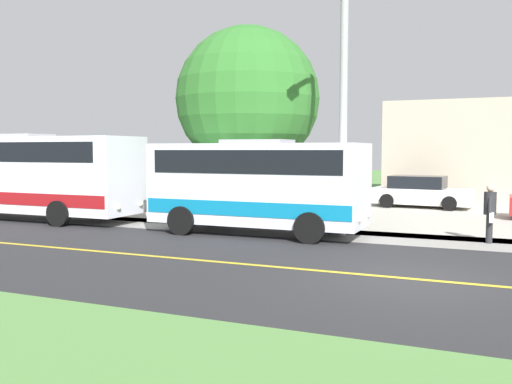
% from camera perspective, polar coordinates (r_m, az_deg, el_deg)
% --- Properties ---
extents(ground_plane, '(120.00, 120.00, 0.00)m').
position_cam_1_polar(ground_plane, '(11.90, 15.96, -8.65)').
color(ground_plane, '#548442').
extents(road_surface, '(8.00, 100.00, 0.01)m').
position_cam_1_polar(road_surface, '(11.90, 15.96, -8.63)').
color(road_surface, '#28282B').
rests_on(road_surface, ground).
extents(sidewalk, '(2.40, 100.00, 0.01)m').
position_cam_1_polar(sidewalk, '(16.98, 18.09, -4.80)').
color(sidewalk, gray).
rests_on(sidewalk, ground).
extents(road_centre_line, '(0.16, 100.00, 0.00)m').
position_cam_1_polar(road_centre_line, '(11.90, 15.96, -8.61)').
color(road_centre_line, gold).
rests_on(road_centre_line, ground).
extents(shuttle_bus_front, '(2.56, 6.82, 2.96)m').
position_cam_1_polar(shuttle_bus_front, '(17.35, 0.16, 1.00)').
color(shuttle_bus_front, silver).
rests_on(shuttle_bus_front, ground).
extents(transit_bus_rear, '(2.62, 11.05, 3.24)m').
position_cam_1_polar(transit_bus_rear, '(23.39, -23.92, 1.86)').
color(transit_bus_rear, white).
rests_on(transit_bus_rear, ground).
extents(pedestrian_with_bags, '(0.72, 0.34, 1.68)m').
position_cam_1_polar(pedestrian_with_bags, '(17.06, 22.96, -1.86)').
color(pedestrian_with_bags, '#262628').
rests_on(pedestrian_with_bags, ground).
extents(street_light_pole, '(1.97, 0.24, 7.40)m').
position_cam_1_polar(street_light_pole, '(16.96, 8.89, 9.24)').
color(street_light_pole, '#9E9EA3').
rests_on(street_light_pole, ground).
extents(parked_car_near, '(2.33, 4.55, 1.45)m').
position_cam_1_polar(parked_car_near, '(26.50, 16.59, -0.05)').
color(parked_car_near, white).
rests_on(parked_car_near, ground).
extents(tree_curbside, '(5.30, 5.30, 7.18)m').
position_cam_1_polar(tree_curbside, '(20.75, -0.86, 9.54)').
color(tree_curbside, '#4C3826').
rests_on(tree_curbside, ground).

